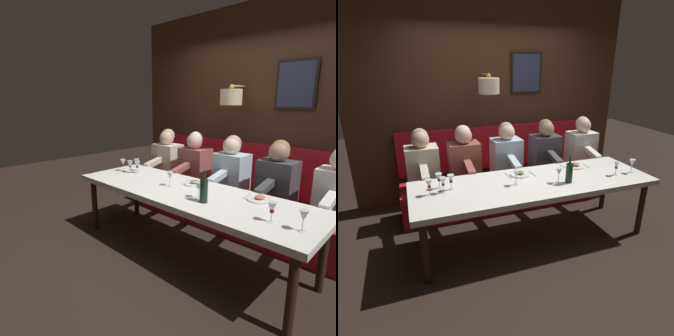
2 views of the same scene
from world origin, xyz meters
The scene contains 19 objects.
ground_plane centered at (0.00, 0.00, 0.00)m, with size 12.00×12.00×0.00m, color black.
dining_table centered at (0.00, 0.00, 0.68)m, with size 0.90×2.72×0.74m.
banquette_bench centered at (0.89, 0.00, 0.23)m, with size 0.52×2.92×0.45m, color red.
back_wall_panel centered at (1.46, 0.00, 1.37)m, with size 0.59×4.12×2.90m.
diner_near centered at (0.88, -0.58, 0.82)m, with size 0.60×0.40×0.79m.
diner_middle centered at (0.88, 0.02, 0.82)m, with size 0.60×0.40×0.79m.
diner_far centered at (0.88, 0.61, 0.82)m, with size 0.60×0.40×0.79m.
diner_farthest centered at (0.88, 1.15, 0.82)m, with size 0.60×0.40×0.79m.
place_setting_0 centered at (0.23, 0.08, 0.75)m, with size 0.24×0.32×0.05m.
place_setting_1 centered at (0.25, -0.69, 0.75)m, with size 0.24×0.32×0.05m.
wine_glass_0 centered at (0.10, 0.92, 0.86)m, with size 0.07×0.07×0.16m.
wine_glass_1 centered at (-0.01, 0.23, 0.86)m, with size 0.07×0.07×0.16m.
wine_glass_2 centered at (-0.15, -1.22, 0.86)m, with size 0.07×0.07×0.16m.
wine_glass_3 centered at (0.04, 1.14, 0.86)m, with size 0.07×0.07×0.16m.
wine_glass_4 centered at (-0.15, -0.99, 0.86)m, with size 0.07×0.07×0.16m.
wine_glass_5 centered at (0.18, 1.03, 0.86)m, with size 0.07×0.07×0.16m.
wine_glass_6 centered at (0.05, 1.00, 0.86)m, with size 0.07×0.07×0.16m.
wine_glass_7 centered at (-0.11, -0.24, 0.86)m, with size 0.07×0.07×0.16m.
wine_bottle centered at (-0.16, -0.34, 0.86)m, with size 0.08×0.08×0.30m.
Camera 1 is at (-2.18, -1.84, 1.67)m, focal length 30.41 mm.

